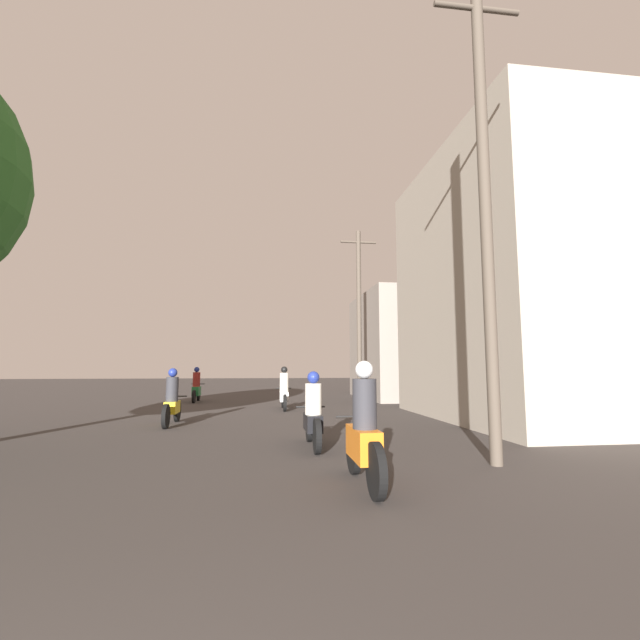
# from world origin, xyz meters

# --- Properties ---
(motorcycle_orange) EXTENTS (0.60, 1.95, 1.64)m
(motorcycle_orange) POSITION_xyz_m (2.32, 5.50, 0.65)
(motorcycle_orange) COLOR black
(motorcycle_orange) RESTS_ON ground_plane
(motorcycle_black) EXTENTS (0.60, 1.96, 1.48)m
(motorcycle_black) POSITION_xyz_m (1.96, 8.28, 0.59)
(motorcycle_black) COLOR black
(motorcycle_black) RESTS_ON ground_plane
(motorcycle_yellow) EXTENTS (0.60, 2.09, 1.53)m
(motorcycle_yellow) POSITION_xyz_m (-1.45, 11.98, 0.62)
(motorcycle_yellow) COLOR black
(motorcycle_yellow) RESTS_ON ground_plane
(motorcycle_white) EXTENTS (0.60, 2.06, 1.58)m
(motorcycle_white) POSITION_xyz_m (1.76, 15.84, 0.63)
(motorcycle_white) COLOR black
(motorcycle_white) RESTS_ON ground_plane
(motorcycle_green) EXTENTS (0.60, 1.92, 1.56)m
(motorcycle_green) POSITION_xyz_m (-1.98, 19.77, 0.63)
(motorcycle_green) COLOR black
(motorcycle_green) RESTS_ON ground_plane
(building_right_near) EXTENTS (4.46, 7.97, 8.11)m
(building_right_near) POSITION_xyz_m (8.37, 11.77, 4.05)
(building_right_near) COLOR gray
(building_right_near) RESTS_ON ground_plane
(building_right_far) EXTENTS (5.08, 6.45, 5.25)m
(building_right_far) POSITION_xyz_m (8.48, 20.91, 2.62)
(building_right_far) COLOR gray
(building_right_far) RESTS_ON ground_plane
(utility_pole_near) EXTENTS (1.60, 0.20, 8.46)m
(utility_pole_near) POSITION_xyz_m (4.69, 6.38, 4.40)
(utility_pole_near) COLOR #4C4238
(utility_pole_near) RESTS_ON ground_plane
(utility_pole_far) EXTENTS (1.60, 0.20, 7.56)m
(utility_pole_far) POSITION_xyz_m (5.09, 17.87, 3.95)
(utility_pole_far) COLOR #4C4238
(utility_pole_far) RESTS_ON ground_plane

